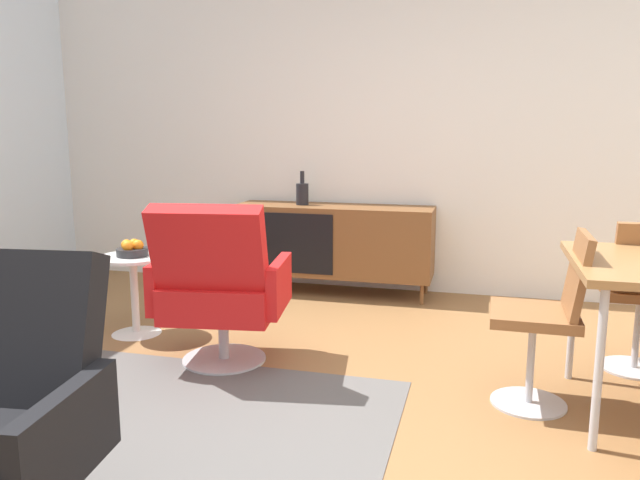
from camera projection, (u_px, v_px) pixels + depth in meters
name	position (u px, v px, depth m)	size (l,w,h in m)	color
ground_plane	(325.00, 431.00, 2.72)	(8.32, 8.32, 0.00)	olive
wall_back	(406.00, 120.00, 4.95)	(6.80, 0.12, 2.80)	white
sideboard	(333.00, 240.00, 4.96)	(1.60, 0.45, 0.72)	brown
vase_cobalt	(302.00, 193.00, 4.97)	(0.10, 0.10, 0.27)	black
dining_chair_near_window	(548.00, 312.00, 2.89)	(0.43, 0.41, 0.86)	brown
lounge_chair_red	(219.00, 285.00, 3.41)	(0.79, 0.74, 0.95)	red
side_table_round	(134.00, 286.00, 3.97)	(0.44, 0.44, 0.52)	white
fruit_bowl	(132.00, 249.00, 3.93)	(0.20, 0.20, 0.11)	#262628
area_rug	(140.00, 432.00, 2.71)	(2.20, 1.70, 0.01)	#595654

